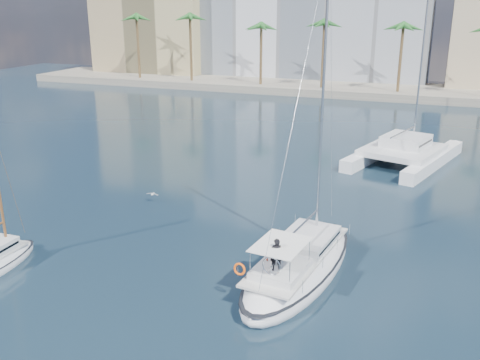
% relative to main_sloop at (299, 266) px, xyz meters
% --- Properties ---
extents(ground, '(160.00, 160.00, 0.00)m').
position_rel_main_sloop_xyz_m(ground, '(-5.52, 2.09, -0.54)').
color(ground, black).
rests_on(ground, ground).
extents(quay, '(120.00, 14.00, 1.20)m').
position_rel_main_sloop_xyz_m(quay, '(-5.52, 63.09, 0.06)').
color(quay, gray).
rests_on(quay, ground).
extents(building_modern, '(42.00, 16.00, 28.00)m').
position_rel_main_sloop_xyz_m(building_modern, '(-17.52, 75.09, 13.46)').
color(building_modern, silver).
rests_on(building_modern, ground).
extents(building_tan_left, '(22.00, 14.00, 22.00)m').
position_rel_main_sloop_xyz_m(building_tan_left, '(-47.52, 71.09, 10.46)').
color(building_tan_left, tan).
rests_on(building_tan_left, ground).
extents(palm_left, '(3.60, 3.60, 12.30)m').
position_rel_main_sloop_xyz_m(palm_left, '(-39.52, 59.09, 9.74)').
color(palm_left, brown).
rests_on(palm_left, ground).
extents(palm_centre, '(3.60, 3.60, 12.30)m').
position_rel_main_sloop_xyz_m(palm_centre, '(-5.52, 59.09, 9.74)').
color(palm_centre, brown).
rests_on(palm_centre, ground).
extents(main_sloop, '(5.27, 12.39, 17.82)m').
position_rel_main_sloop_xyz_m(main_sloop, '(0.00, 0.00, 0.00)').
color(main_sloop, white).
rests_on(main_sloop, ground).
extents(catamaran, '(10.05, 14.49, 19.05)m').
position_rel_main_sloop_xyz_m(catamaran, '(3.52, 24.28, 0.64)').
color(catamaran, white).
rests_on(catamaran, ground).
extents(seagull, '(0.98, 0.42, 0.18)m').
position_rel_main_sloop_xyz_m(seagull, '(-12.86, 6.93, 0.12)').
color(seagull, silver).
rests_on(seagull, ground).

